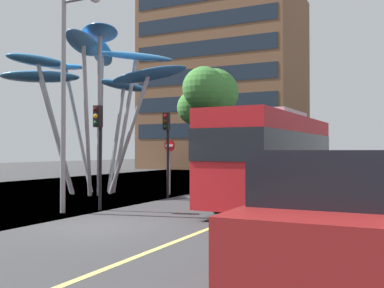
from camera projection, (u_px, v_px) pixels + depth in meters
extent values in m
cube|color=#38383A|center=(103.00, 228.00, 13.07)|extent=(120.00, 240.00, 0.10)
cube|color=#E0D666|center=(193.00, 235.00, 11.80)|extent=(0.16, 144.00, 0.01)
cube|color=red|center=(274.00, 157.00, 17.90)|extent=(2.71, 9.92, 3.21)
cube|color=black|center=(274.00, 146.00, 17.91)|extent=(2.73, 10.02, 1.03)
cube|color=yellow|center=(303.00, 130.00, 22.24)|extent=(1.34, 0.14, 0.36)
cube|color=#B2B2B7|center=(274.00, 114.00, 17.93)|extent=(1.92, 3.50, 0.24)
cylinder|color=black|center=(321.00, 190.00, 20.03)|extent=(0.31, 0.97, 0.96)
cylinder|color=black|center=(268.00, 188.00, 21.15)|extent=(0.31, 0.97, 0.96)
cylinder|color=black|center=(285.00, 203.00, 14.91)|extent=(0.31, 0.97, 0.96)
cylinder|color=black|center=(218.00, 199.00, 16.03)|extent=(0.31, 0.97, 0.96)
cylinder|color=#9EA0A5|center=(129.00, 135.00, 22.86)|extent=(2.36, 0.48, 6.11)
ellipsoid|color=#388EDB|center=(149.00, 75.00, 22.55)|extent=(4.15, 1.92, 1.05)
cylinder|color=#9EA0A5|center=(125.00, 123.00, 24.11)|extent=(1.05, 1.31, 7.41)
ellipsoid|color=#4299E0|center=(136.00, 56.00, 24.47)|extent=(3.58, 4.22, 0.48)
cylinder|color=#9EA0A5|center=(116.00, 138.00, 24.44)|extent=(0.45, 1.31, 5.88)
ellipsoid|color=#4299E0|center=(124.00, 86.00, 24.93)|extent=(1.82, 3.59, 0.63)
cylinder|color=#9EA0A5|center=(101.00, 121.00, 24.74)|extent=(1.07, 1.53, 7.79)
ellipsoid|color=#4CA3E5|center=(102.00, 54.00, 25.54)|extent=(3.24, 4.22, 1.01)
cylinder|color=#9EA0A5|center=(78.00, 128.00, 24.34)|extent=(2.30, 0.52, 6.97)
ellipsoid|color=#388EDB|center=(65.00, 67.00, 24.98)|extent=(3.08, 1.54, 0.65)
cylinder|color=#9EA0A5|center=(56.00, 135.00, 23.38)|extent=(1.76, 1.05, 6.14)
ellipsoid|color=#4CA3E5|center=(40.00, 77.00, 23.40)|extent=(4.33, 3.18, 0.72)
cylinder|color=#9EA0A5|center=(55.00, 128.00, 22.56)|extent=(1.42, 1.62, 6.75)
ellipsoid|color=#4299E0|center=(37.00, 61.00, 22.25)|extent=(2.83, 3.06, 0.84)
cylinder|color=#9EA0A5|center=(87.00, 121.00, 21.56)|extent=(0.62, 1.23, 7.30)
ellipsoid|color=#4CA3E5|center=(83.00, 44.00, 21.10)|extent=(2.30, 3.63, 0.95)
cylinder|color=#9EA0A5|center=(99.00, 117.00, 21.68)|extent=(1.09, 1.29, 7.79)
ellipsoid|color=#2D7FD1|center=(100.00, 33.00, 21.11)|extent=(3.48, 3.77, 0.30)
cylinder|color=black|center=(100.00, 158.00, 16.72)|extent=(0.12, 0.12, 3.89)
cube|color=black|center=(98.00, 116.00, 16.62)|extent=(0.28, 0.24, 0.80)
sphere|color=#390706|center=(96.00, 109.00, 16.51)|extent=(0.18, 0.18, 0.18)
sphere|color=orange|center=(96.00, 116.00, 16.50)|extent=(0.18, 0.18, 0.18)
sphere|color=black|center=(96.00, 123.00, 16.50)|extent=(0.18, 0.18, 0.18)
cylinder|color=black|center=(168.00, 155.00, 21.08)|extent=(0.12, 0.12, 4.00)
cube|color=black|center=(166.00, 121.00, 20.98)|extent=(0.28, 0.24, 0.80)
sphere|color=red|center=(165.00, 116.00, 20.86)|extent=(0.18, 0.18, 0.18)
sphere|color=#3A2707|center=(165.00, 121.00, 20.86)|extent=(0.18, 0.18, 0.18)
sphere|color=black|center=(165.00, 127.00, 20.85)|extent=(0.18, 0.18, 0.18)
cylinder|color=black|center=(220.00, 156.00, 26.51)|extent=(0.12, 0.12, 3.88)
cube|color=black|center=(219.00, 129.00, 26.41)|extent=(0.28, 0.24, 0.80)
sphere|color=red|center=(219.00, 125.00, 26.30)|extent=(0.18, 0.18, 0.18)
sphere|color=#3A2707|center=(219.00, 129.00, 26.29)|extent=(0.18, 0.18, 0.18)
sphere|color=black|center=(219.00, 134.00, 26.29)|extent=(0.18, 0.18, 0.18)
cylinder|color=black|center=(224.00, 161.00, 26.85)|extent=(0.12, 0.12, 3.24)
cube|color=black|center=(223.00, 140.00, 26.75)|extent=(0.28, 0.24, 0.80)
sphere|color=#390706|center=(222.00, 136.00, 26.63)|extent=(0.18, 0.18, 0.18)
sphere|color=#3A2707|center=(222.00, 140.00, 26.63)|extent=(0.18, 0.18, 0.18)
sphere|color=green|center=(222.00, 145.00, 26.63)|extent=(0.18, 0.18, 0.18)
cube|color=maroon|center=(328.00, 244.00, 6.66)|extent=(1.84, 4.59, 1.29)
cube|color=black|center=(327.00, 175.00, 6.68)|extent=(1.70, 2.53, 0.75)
cylinder|color=black|center=(289.00, 254.00, 8.34)|extent=(0.20, 0.60, 0.60)
cube|color=black|center=(361.00, 205.00, 12.16)|extent=(1.84, 4.23, 1.14)
cube|color=black|center=(361.00, 169.00, 12.17)|extent=(1.69, 2.33, 0.78)
cylinder|color=black|center=(334.00, 213.00, 13.73)|extent=(0.20, 0.60, 0.60)
cylinder|color=black|center=(318.00, 226.00, 11.37)|extent=(0.20, 0.60, 0.60)
cube|color=silver|center=(367.00, 188.00, 17.24)|extent=(1.72, 4.03, 1.20)
cube|color=black|center=(367.00, 163.00, 17.26)|extent=(1.59, 2.22, 0.73)
cylinder|color=black|center=(348.00, 197.00, 18.74)|extent=(0.20, 0.60, 0.60)
cylinder|color=black|center=(339.00, 203.00, 16.49)|extent=(0.20, 0.60, 0.60)
cylinder|color=gray|center=(63.00, 105.00, 16.05)|extent=(0.18, 0.18, 7.72)
cylinder|color=brown|center=(199.00, 154.00, 35.36)|extent=(0.39, 0.39, 3.89)
sphere|color=#428438|center=(194.00, 108.00, 36.31)|extent=(2.76, 2.76, 2.76)
sphere|color=#428438|center=(204.00, 88.00, 34.60)|extent=(3.35, 3.35, 3.35)
sphere|color=#428438|center=(214.00, 93.00, 35.75)|extent=(3.96, 3.96, 3.96)
cylinder|color=brown|center=(213.00, 157.00, 40.26)|extent=(0.38, 0.38, 3.25)
sphere|color=#2D6B2D|center=(207.00, 134.00, 41.83)|extent=(3.07, 3.07, 3.07)
sphere|color=#2D6B2D|center=(207.00, 120.00, 39.89)|extent=(3.04, 3.04, 3.04)
sphere|color=#2D6B2D|center=(206.00, 124.00, 40.68)|extent=(2.66, 2.66, 2.66)
cylinder|color=gray|center=(170.00, 167.00, 22.70)|extent=(0.08, 0.08, 2.78)
cylinder|color=red|center=(170.00, 146.00, 22.69)|extent=(0.60, 0.03, 0.60)
cube|color=white|center=(169.00, 146.00, 22.66)|extent=(0.40, 0.04, 0.11)
cube|color=brown|center=(226.00, 83.00, 58.01)|extent=(18.62, 14.23, 22.14)
cube|color=#1E2838|center=(203.00, 130.00, 51.49)|extent=(17.50, 0.08, 1.77)
cube|color=#1E2838|center=(203.00, 103.00, 51.54)|extent=(17.50, 0.08, 1.77)
cube|color=#1E2838|center=(203.00, 75.00, 51.59)|extent=(17.50, 0.08, 1.77)
cube|color=#1E2838|center=(203.00, 48.00, 51.64)|extent=(17.50, 0.08, 1.77)
cube|color=#1E2838|center=(203.00, 21.00, 51.69)|extent=(17.50, 0.08, 1.77)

